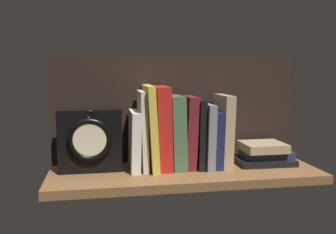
# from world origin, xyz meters

# --- Properties ---
(ground_plane) EXTENTS (0.80, 0.27, 0.03)m
(ground_plane) POSITION_xyz_m (0.00, 0.00, -0.01)
(ground_plane) COLOR brown
(back_panel) EXTENTS (0.80, 0.01, 0.34)m
(back_panel) POSITION_xyz_m (0.00, 0.13, 0.17)
(back_panel) COLOR black
(back_panel) RESTS_ON ground_plane
(book_white_catcher) EXTENTS (0.03, 0.14, 0.18)m
(book_white_catcher) POSITION_xyz_m (-0.15, 0.04, 0.09)
(book_white_catcher) COLOR silver
(book_white_catcher) RESTS_ON ground_plane
(book_cream_twain) EXTENTS (0.02, 0.13, 0.24)m
(book_cream_twain) POSITION_xyz_m (-0.12, 0.04, 0.12)
(book_cream_twain) COLOR beige
(book_cream_twain) RESTS_ON ground_plane
(book_yellow_seinlanguage) EXTENTS (0.03, 0.17, 0.25)m
(book_yellow_seinlanguage) POSITION_xyz_m (-0.10, 0.04, 0.13)
(book_yellow_seinlanguage) COLOR gold
(book_yellow_seinlanguage) RESTS_ON ground_plane
(book_red_requiem) EXTENTS (0.05, 0.14, 0.25)m
(book_red_requiem) POSITION_xyz_m (-0.06, 0.04, 0.12)
(book_red_requiem) COLOR red
(book_red_requiem) RESTS_ON ground_plane
(book_green_romantic) EXTENTS (0.05, 0.13, 0.22)m
(book_green_romantic) POSITION_xyz_m (-0.02, 0.04, 0.11)
(book_green_romantic) COLOR #476B44
(book_green_romantic) RESTS_ON ground_plane
(book_maroon_dawkins) EXTENTS (0.04, 0.12, 0.22)m
(book_maroon_dawkins) POSITION_xyz_m (0.02, 0.04, 0.11)
(book_maroon_dawkins) COLOR maroon
(book_maroon_dawkins) RESTS_ON ground_plane
(book_black_skeptic) EXTENTS (0.02, 0.14, 0.21)m
(book_black_skeptic) POSITION_xyz_m (0.05, 0.04, 0.10)
(book_black_skeptic) COLOR black
(book_black_skeptic) RESTS_ON ground_plane
(book_gray_chess) EXTENTS (0.03, 0.16, 0.20)m
(book_gray_chess) POSITION_xyz_m (0.07, 0.04, 0.10)
(book_gray_chess) COLOR gray
(book_gray_chess) RESTS_ON ground_plane
(book_navy_bierce) EXTENTS (0.03, 0.14, 0.17)m
(book_navy_bierce) POSITION_xyz_m (0.10, 0.04, 0.09)
(book_navy_bierce) COLOR #192147
(book_navy_bierce) RESTS_ON ground_plane
(book_tan_shortstories) EXTENTS (0.03, 0.13, 0.22)m
(book_tan_shortstories) POSITION_xyz_m (0.13, 0.04, 0.11)
(book_tan_shortstories) COLOR tan
(book_tan_shortstories) RESTS_ON ground_plane
(framed_clock) EXTENTS (0.18, 0.07, 0.18)m
(framed_clock) POSITION_xyz_m (-0.28, 0.03, 0.09)
(framed_clock) COLOR black
(framed_clock) RESTS_ON ground_plane
(book_stack_side) EXTENTS (0.18, 0.13, 0.07)m
(book_stack_side) POSITION_xyz_m (0.26, 0.03, 0.03)
(book_stack_side) COLOR black
(book_stack_side) RESTS_ON ground_plane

